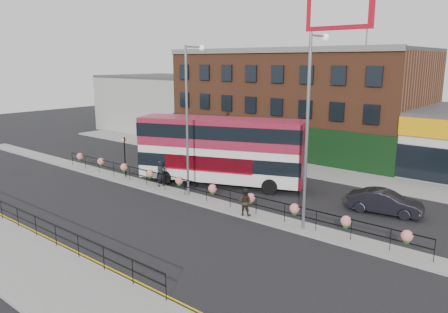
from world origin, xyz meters
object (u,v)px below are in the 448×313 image
Objects in this scene: lamp_column_east at (310,116)px; double_decker_bus at (222,144)px; pedestrian_b at (245,202)px; car at (385,202)px; pedestrian_a at (161,174)px; lamp_column_west at (189,108)px.

double_decker_bus is at bearing 157.30° from lamp_column_east.
pedestrian_b is at bearing -38.95° from double_decker_bus.
pedestrian_b is at bearing -170.34° from lamp_column_east.
car is 8.64m from pedestrian_b.
pedestrian_a is 5.88m from lamp_column_west.
double_decker_bus is 7.57m from pedestrian_b.
double_decker_bus is 6.70× the size of pedestrian_a.
double_decker_bus is at bearing 93.90° from lamp_column_west.
car is 15.49m from pedestrian_a.
lamp_column_west is (-11.58, -5.07, 5.38)m from car.
pedestrian_a is (-2.82, -3.56, -2.00)m from double_decker_bus.
pedestrian_a is 8.53m from pedestrian_b.
car is 2.43× the size of pedestrian_a.
double_decker_bus reaches higher than car.
lamp_column_west is at bearing -26.86° from pedestrian_b.
lamp_column_east is (3.75, 0.64, 5.35)m from pedestrian_b.
lamp_column_west is at bearing 177.93° from lamp_column_east.
pedestrian_a is at bearing -128.36° from double_decker_bus.
pedestrian_a is 0.19× the size of lamp_column_west.
pedestrian_b is 0.17× the size of lamp_column_west.
pedestrian_a is (-14.65, -5.02, 0.37)m from car.
car is at bearing 65.78° from lamp_column_east.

